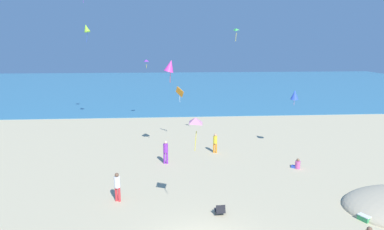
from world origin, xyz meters
TOP-DOWN VIEW (x-y plane):
  - ground_plane at (0.00, 10.00)m, footprint 120.00×120.00m
  - ocean_water at (0.00, 55.67)m, footprint 120.00×60.00m
  - beach_chair_mid_beach at (1.15, 2.99)m, footprint 0.53×0.66m
  - cooler_box at (8.21, 1.92)m, footprint 0.56×0.65m
  - person_1 at (7.53, 8.89)m, footprint 0.65×0.60m
  - person_2 at (-4.31, 4.84)m, footprint 0.43×0.43m
  - person_3 at (-1.69, 10.45)m, footprint 0.40×0.40m
  - person_4 at (2.24, 12.61)m, footprint 0.39×0.39m
  - kite_blue at (8.57, 12.84)m, footprint 0.84×0.87m
  - kite_purple at (-3.82, 23.97)m, footprint 0.66×0.76m
  - kite_lime at (-9.67, 22.71)m, footprint 0.97×0.88m
  - kite_orange at (-0.45, 16.14)m, footprint 0.68×0.94m
  - kite_pink at (-0.18, 2.21)m, footprint 0.84×0.92m
  - kite_green at (3.82, 13.35)m, footprint 0.47×0.45m
  - kite_magenta at (-1.28, 12.17)m, footprint 1.00×0.82m

SIDE VIEW (x-z plane):
  - ground_plane at x=0.00m, z-range 0.00..0.00m
  - ocean_water at x=0.00m, z-range 0.00..0.05m
  - cooler_box at x=8.21m, z-range 0.00..0.28m
  - beach_chair_mid_beach at x=1.15m, z-range -0.03..0.56m
  - person_1 at x=7.53m, z-range -0.10..0.64m
  - person_4 at x=2.24m, z-range 0.12..1.73m
  - person_2 at x=-4.31m, z-range 0.13..1.80m
  - person_3 at x=-1.69m, z-range 0.14..1.88m
  - kite_orange at x=-0.45m, z-range 3.71..5.16m
  - kite_blue at x=8.57m, z-range 4.00..5.22m
  - kite_pink at x=-0.18m, z-range 4.39..5.98m
  - kite_purple at x=-3.82m, z-range 6.29..7.25m
  - kite_magenta at x=-1.28m, z-range 6.10..7.87m
  - kite_green at x=3.82m, z-range 9.13..10.14m
  - kite_lime at x=-9.67m, z-range 9.18..11.01m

